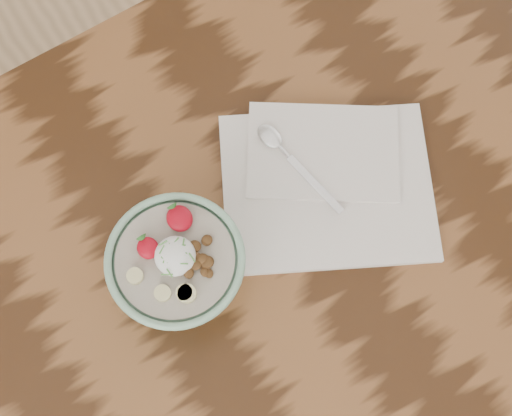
# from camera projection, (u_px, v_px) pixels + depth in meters

# --- Properties ---
(table) EXTENTS (1.60, 0.90, 0.75)m
(table) POSITION_uv_depth(u_px,v_px,m) (192.00, 330.00, 1.01)
(table) COLOR #371E0D
(table) RESTS_ON ground
(breakfast_bowl) EXTENTS (0.17, 0.17, 0.12)m
(breakfast_bowl) POSITION_uv_depth(u_px,v_px,m) (178.00, 266.00, 0.88)
(breakfast_bowl) COLOR #85B395
(breakfast_bowl) RESTS_ON table
(napkin) EXTENTS (0.36, 0.34, 0.02)m
(napkin) POSITION_uv_depth(u_px,v_px,m) (326.00, 180.00, 0.97)
(napkin) COLOR white
(napkin) RESTS_ON table
(spoon) EXTENTS (0.04, 0.17, 0.01)m
(spoon) POSITION_uv_depth(u_px,v_px,m) (281.00, 148.00, 0.97)
(spoon) COLOR silver
(spoon) RESTS_ON napkin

